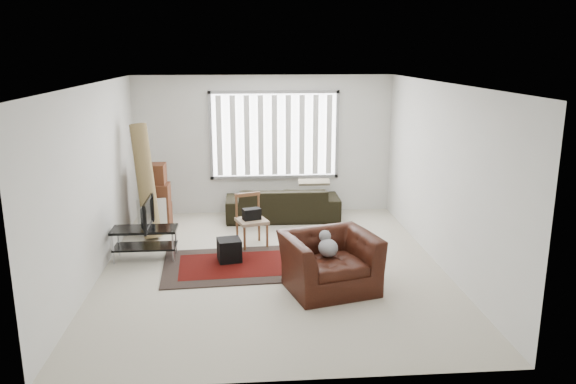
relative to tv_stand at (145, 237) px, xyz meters
name	(u,v)px	position (x,y,z in m)	size (l,w,h in m)	color
room	(273,145)	(1.98, 0.01, 1.40)	(6.00, 6.02, 2.71)	beige
persian_rug	(240,265)	(1.46, -0.41, -0.35)	(2.38, 1.66, 0.02)	black
tv_stand	(145,237)	(0.00, 0.00, 0.00)	(0.99, 0.45, 0.50)	black
tv	(143,214)	(0.00, 0.00, 0.37)	(0.80, 0.10, 0.46)	black
subwoofer	(229,250)	(1.30, -0.23, -0.17)	(0.34, 0.34, 0.34)	black
moving_boxes	(157,199)	(-0.03, 1.55, 0.20)	(0.49, 0.46, 1.19)	#582F1C
white_flatpack	(152,217)	(-0.07, 1.20, -0.04)	(0.50, 0.07, 0.64)	silver
rolled_rug	(146,181)	(-0.14, 1.13, 0.62)	(0.29, 0.29, 1.96)	olive
sofa	(283,198)	(2.27, 1.95, 0.06)	(2.15, 0.93, 0.83)	black
side_chair	(251,218)	(1.65, 0.49, 0.12)	(0.58, 0.58, 0.86)	#91785F
armchair	(330,258)	(2.67, -1.36, 0.08)	(1.41, 1.30, 0.88)	black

